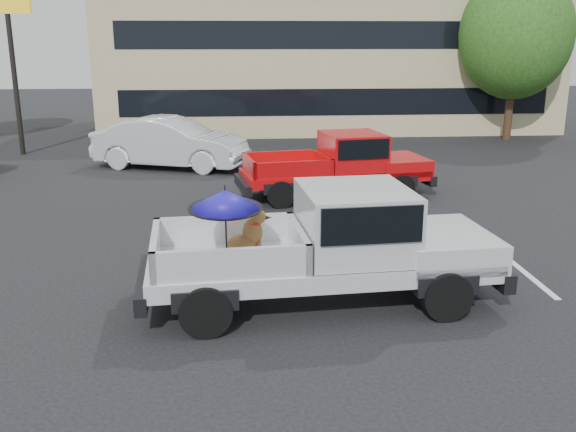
# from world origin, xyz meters

# --- Properties ---
(ground) EXTENTS (90.00, 90.00, 0.00)m
(ground) POSITION_xyz_m (0.00, 0.00, 0.00)
(ground) COLOR black
(ground) RESTS_ON ground
(stripe_left) EXTENTS (0.12, 5.00, 0.01)m
(stripe_left) POSITION_xyz_m (-3.00, 2.00, 0.00)
(stripe_left) COLOR silver
(stripe_left) RESTS_ON ground
(stripe_right) EXTENTS (0.12, 5.00, 0.01)m
(stripe_right) POSITION_xyz_m (3.00, 2.00, 0.00)
(stripe_right) COLOR silver
(stripe_right) RESTS_ON ground
(motel_building) EXTENTS (20.40, 8.40, 6.30)m
(motel_building) POSITION_xyz_m (2.00, 20.99, 3.21)
(motel_building) COLOR #CDB688
(motel_building) RESTS_ON ground
(motel_sign) EXTENTS (1.60, 0.22, 6.00)m
(motel_sign) POSITION_xyz_m (-10.00, 14.00, 4.65)
(motel_sign) COLOR black
(motel_sign) RESTS_ON ground
(tree_right) EXTENTS (4.46, 4.46, 6.78)m
(tree_right) POSITION_xyz_m (9.00, 16.00, 4.21)
(tree_right) COLOR #332114
(tree_right) RESTS_ON ground
(tree_back) EXTENTS (4.68, 4.68, 7.11)m
(tree_back) POSITION_xyz_m (6.00, 24.00, 4.41)
(tree_back) COLOR #332114
(tree_back) RESTS_ON ground
(silver_pickup) EXTENTS (5.83, 2.46, 2.06)m
(silver_pickup) POSITION_xyz_m (-0.59, -0.27, 1.05)
(silver_pickup) COLOR black
(silver_pickup) RESTS_ON ground
(red_pickup) EXTENTS (5.34, 2.57, 1.69)m
(red_pickup) POSITION_xyz_m (0.72, 6.83, 0.92)
(red_pickup) COLOR black
(red_pickup) RESTS_ON ground
(silver_sedan) EXTENTS (5.26, 3.25, 1.64)m
(silver_sedan) POSITION_xyz_m (-4.35, 11.06, 0.82)
(silver_sedan) COLOR silver
(silver_sedan) RESTS_ON ground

